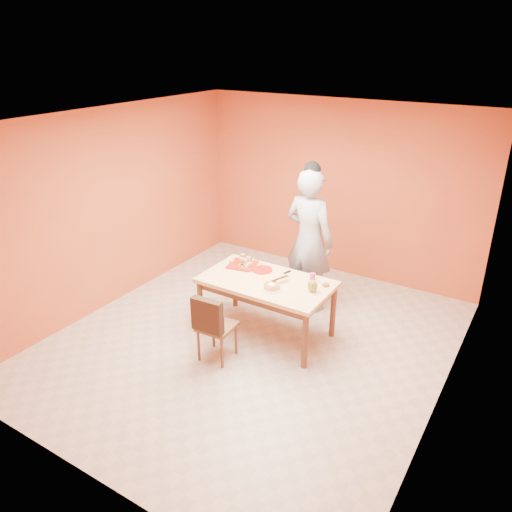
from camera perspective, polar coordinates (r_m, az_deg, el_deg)
The scene contains 17 objects.
floor at distance 6.34m, azimuth -0.54°, elevation -9.73°, with size 5.00×5.00×0.00m, color beige.
ceiling at distance 5.34m, azimuth -0.65°, elevation 15.19°, with size 5.00×5.00×0.00m, color white.
wall_back at distance 7.81m, azimuth 9.36°, elevation 7.52°, with size 4.50×4.50×0.00m, color #C8592E.
wall_left at distance 7.09m, azimuth -16.19°, elevation 5.21°, with size 5.00×5.00×0.00m, color #C8592E.
wall_right at distance 4.98m, azimuth 21.88°, elevation -3.62°, with size 5.00×5.00×0.00m, color #C8592E.
dining_table at distance 6.17m, azimuth 1.20°, elevation -3.56°, with size 1.60×0.90×0.76m.
dining_chair at distance 5.83m, azimuth -4.61°, elevation -7.88°, with size 0.42×0.48×0.86m.
pastry_pile at distance 6.48m, azimuth -1.56°, elevation -0.52°, with size 0.31×0.31×0.10m, color tan, non-canonical shape.
person at distance 6.73m, azimuth 6.08°, elevation 1.78°, with size 0.72×0.47×1.98m, color gray.
pastry_platter at distance 6.51m, azimuth -1.56°, elevation -1.01°, with size 0.34×0.34×0.02m, color #9B190E.
red_dinner_plate at distance 6.37m, azimuth 0.72°, elevation -1.59°, with size 0.26×0.26×0.02m, color #9B190E.
white_cake_plate at distance 5.92m, azimuth 1.82°, elevation -3.72°, with size 0.26×0.26×0.01m, color silver.
sponge_cake at distance 5.91m, azimuth 1.83°, elevation -3.47°, with size 0.20×0.20×0.04m, color gold.
cake_server at distance 6.03m, azimuth 2.77°, elevation -2.57°, with size 0.05×0.25×0.01m, color silver.
egg_ornament at distance 5.86m, azimuth 6.46°, elevation -3.40°, with size 0.12×0.10×0.15m, color olive.
magenta_glass at distance 6.13m, azimuth 6.48°, elevation -2.40°, with size 0.07×0.07×0.10m, color #C31D6A.
checker_tin at distance 6.04m, azimuth 7.97°, elevation -3.28°, with size 0.09×0.09×0.03m, color #3C2510.
Camera 1 is at (2.83, -4.45, 3.50)m, focal length 35.00 mm.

